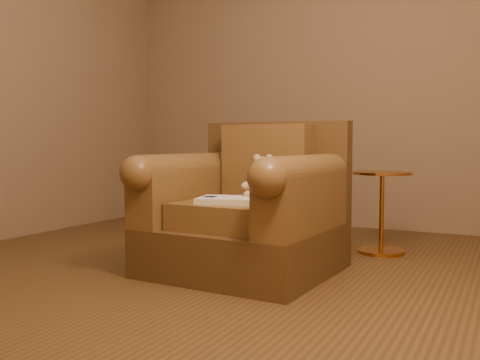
% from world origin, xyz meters
% --- Properties ---
extents(floor, '(4.00, 4.00, 0.00)m').
position_xyz_m(floor, '(0.00, 0.00, 0.00)').
color(floor, brown).
rests_on(floor, ground).
extents(armchair, '(1.03, 0.99, 0.89)m').
position_xyz_m(armchair, '(0.14, 0.10, 0.34)').
color(armchair, '#51381B').
rests_on(armchair, floor).
extents(teddy_bear, '(0.20, 0.22, 0.27)m').
position_xyz_m(teddy_bear, '(0.19, 0.18, 0.53)').
color(teddy_bear, beige).
rests_on(teddy_bear, armchair).
extents(guidebook, '(0.46, 0.34, 0.03)m').
position_xyz_m(guidebook, '(0.17, -0.12, 0.44)').
color(guidebook, beige).
rests_on(guidebook, armchair).
extents(side_table, '(0.40, 0.40, 0.56)m').
position_xyz_m(side_table, '(0.73, 0.96, 0.30)').
color(side_table, '#C58036').
rests_on(side_table, floor).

